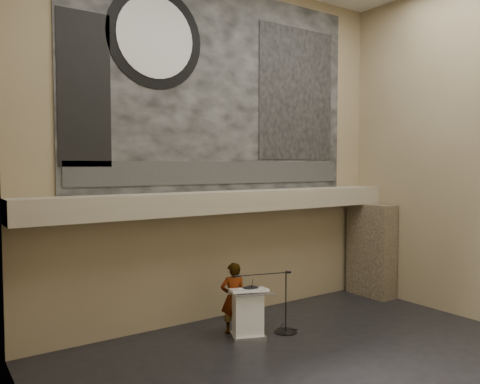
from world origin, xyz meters
TOP-DOWN VIEW (x-y plane):
  - floor at (0.00, 0.00)m, footprint 10.00×10.00m
  - wall_back at (0.00, 4.00)m, footprint 10.00×0.02m
  - wall_left at (-5.00, 0.00)m, footprint 0.02×8.00m
  - soffit at (0.00, 3.60)m, footprint 10.00×0.80m
  - sprinkler_left at (-1.60, 3.55)m, footprint 0.04×0.04m
  - sprinkler_right at (1.90, 3.55)m, footprint 0.04×0.04m
  - banner at (0.00, 3.97)m, footprint 8.00×0.05m
  - banner_text_strip at (0.00, 3.93)m, footprint 7.76×0.02m
  - banner_clock_rim at (-1.80, 3.93)m, footprint 2.30×0.02m
  - banner_clock_face at (-1.80, 3.91)m, footprint 1.84×0.02m
  - banner_building_print at (2.40, 3.93)m, footprint 2.60×0.02m
  - banner_brick_print at (-3.40, 3.93)m, footprint 1.10×0.02m
  - stone_pier at (4.65, 3.15)m, footprint 0.60×1.40m
  - lectern at (-0.33, 2.40)m, footprint 0.96×0.83m
  - binder at (-0.28, 2.37)m, footprint 0.31×0.26m
  - papers at (-0.46, 2.37)m, footprint 0.20×0.27m
  - speaker_person at (-0.44, 2.83)m, footprint 0.69×0.56m
  - mic_stand at (0.53, 2.19)m, footprint 1.44×0.61m

SIDE VIEW (x-z plane):
  - floor at x=0.00m, z-range 0.00..0.00m
  - mic_stand at x=0.53m, z-range -0.50..0.93m
  - lectern at x=-0.33m, z-range -0.02..1.12m
  - speaker_person at x=-0.44m, z-range 0.00..1.62m
  - papers at x=-0.46m, z-range 1.10..1.10m
  - binder at x=-0.28m, z-range 1.10..1.14m
  - stone_pier at x=4.65m, z-range 0.00..2.70m
  - sprinkler_left at x=-1.60m, z-range 2.64..2.70m
  - sprinkler_right at x=1.90m, z-range 2.64..2.70m
  - soffit at x=0.00m, z-range 2.70..3.20m
  - banner_text_strip at x=0.00m, z-range 3.38..3.93m
  - wall_back at x=0.00m, z-range 0.00..8.50m
  - wall_left at x=-5.00m, z-range 0.00..8.50m
  - banner_brick_print at x=-3.40m, z-range 3.80..7.00m
  - banner at x=0.00m, z-range 3.20..8.20m
  - banner_building_print at x=2.40m, z-range 4.00..7.60m
  - banner_clock_rim at x=-1.80m, z-range 5.55..7.85m
  - banner_clock_face at x=-1.80m, z-range 5.78..7.62m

